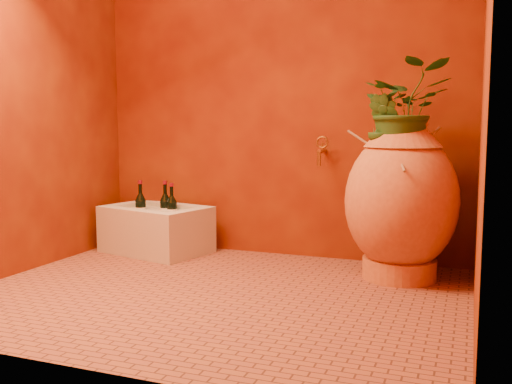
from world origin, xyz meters
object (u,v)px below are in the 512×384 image
at_px(amphora, 401,200).
at_px(wine_bottle_c, 141,209).
at_px(wine_bottle_a, 165,210).
at_px(stone_basin, 156,230).
at_px(wall_tap, 322,150).
at_px(wine_bottle_b, 172,211).

height_order(amphora, wine_bottle_c, amphora).
bearing_deg(wine_bottle_c, wine_bottle_a, 12.86).
bearing_deg(stone_basin, wall_tap, 7.98).
bearing_deg(amphora, wine_bottle_b, 174.27).
height_order(amphora, wall_tap, amphora).
bearing_deg(stone_basin, amphora, -3.49).
relative_size(amphora, stone_basin, 1.16).
xyz_separation_m(wine_bottle_c, wall_tap, (1.25, 0.14, 0.43)).
xyz_separation_m(amphora, wine_bottle_c, (-1.77, 0.12, -0.16)).
height_order(wine_bottle_a, wine_bottle_b, wine_bottle_a).
distance_m(stone_basin, wall_tap, 1.26).
height_order(stone_basin, wine_bottle_c, wine_bottle_c).
height_order(wine_bottle_b, wine_bottle_c, wine_bottle_c).
relative_size(stone_basin, wine_bottle_c, 2.48).
xyz_separation_m(amphora, wine_bottle_b, (-1.55, 0.16, -0.17)).
height_order(stone_basin, wall_tap, wall_tap).
xyz_separation_m(amphora, wine_bottle_a, (-1.60, 0.16, -0.16)).
bearing_deg(amphora, wine_bottle_c, 176.14).
distance_m(wine_bottle_b, wall_tap, 1.11).
bearing_deg(wine_bottle_b, wall_tap, 5.64).
xyz_separation_m(amphora, wall_tap, (-0.53, 0.26, 0.27)).
bearing_deg(stone_basin, wine_bottle_b, 30.70).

